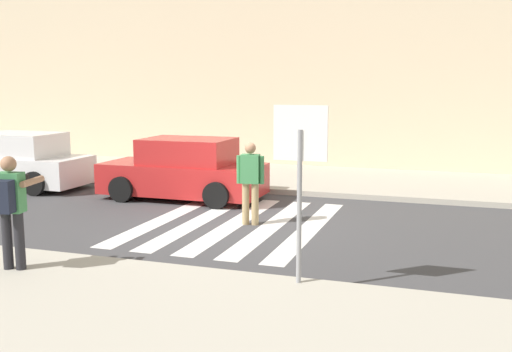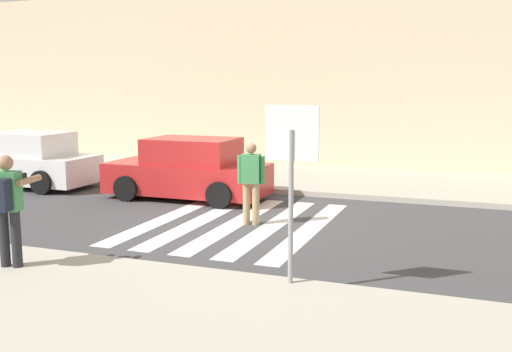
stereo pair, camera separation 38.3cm
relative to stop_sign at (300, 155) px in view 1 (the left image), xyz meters
name	(u,v)px [view 1 (the left image)]	position (x,y,z in m)	size (l,w,h in m)	color
ground_plane	(232,225)	(-2.32, 3.41, -1.96)	(120.00, 120.00, 0.00)	#424244
sidewalk_near	(31,345)	(-2.32, -2.79, -1.89)	(60.00, 6.00, 0.14)	#B2AD9E
sidewalk_far	(303,179)	(-2.32, 9.41, -1.89)	(60.00, 4.80, 0.14)	#B2AD9E
building_facade_far	(334,79)	(-2.32, 13.81, 1.10)	(56.00, 4.00, 6.12)	beige
crosswalk_stripe_0	(167,218)	(-3.92, 3.61, -1.95)	(0.44, 5.20, 0.01)	silver
crosswalk_stripe_1	(200,220)	(-3.12, 3.61, -1.95)	(0.44, 5.20, 0.01)	silver
crosswalk_stripe_2	(235,223)	(-2.32, 3.61, -1.95)	(0.44, 5.20, 0.01)	silver
crosswalk_stripe_3	(271,226)	(-1.52, 3.61, -1.95)	(0.44, 5.20, 0.01)	silver
crosswalk_stripe_4	(309,229)	(-0.72, 3.61, -1.95)	(0.44, 5.20, 0.01)	silver
stop_sign	(300,155)	(0.00, 0.00, 0.00)	(0.76, 0.08, 2.50)	gray
photographer_with_backpack	(10,203)	(-4.23, -0.82, -0.79)	(0.68, 0.91, 1.72)	#232328
pedestrian_crossing	(250,179)	(-1.98, 3.60, -0.98)	(0.58, 0.29, 1.72)	tan
parked_car_white	(18,162)	(-9.63, 5.71, -1.23)	(4.10, 1.92, 1.55)	white
parked_car_red	(184,171)	(-4.49, 5.71, -1.23)	(4.10, 1.92, 1.55)	red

